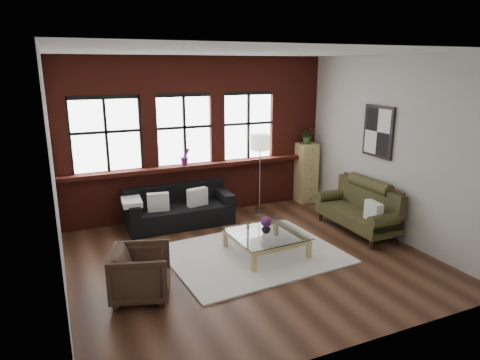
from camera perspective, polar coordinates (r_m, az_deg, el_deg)
name	(u,v)px	position (r m, az deg, el deg)	size (l,w,h in m)	color
floor	(249,258)	(7.03, 1.26, -10.35)	(5.50, 5.50, 0.00)	#3A2015
ceiling	(251,52)	(6.35, 1.43, 16.70)	(5.50, 5.50, 0.00)	white
wall_back	(198,137)	(8.79, -5.65, 5.72)	(5.50, 5.50, 0.00)	#B4B2A7
wall_front	(356,211)	(4.46, 15.17, -4.05)	(5.50, 5.50, 0.00)	#B4B2A7
wall_left	(54,181)	(5.92, -23.53, -0.09)	(5.00, 5.00, 0.00)	#B4B2A7
wall_right	(390,148)	(8.05, 19.39, 4.07)	(5.00, 5.00, 0.00)	#B4B2A7
brick_backwall	(199,137)	(8.74, -5.52, 5.66)	(5.50, 0.12, 3.20)	maroon
sill_ledge	(201,165)	(8.76, -5.24, 1.96)	(5.50, 0.30, 0.08)	maroon
window_left	(106,136)	(8.34, -17.43, 5.64)	(1.38, 0.10, 1.50)	black
window_mid	(184,131)	(8.64, -7.47, 6.50)	(1.38, 0.10, 1.50)	black
window_right	(248,127)	(9.13, 1.04, 7.08)	(1.38, 0.10, 1.50)	black
wall_poster	(378,132)	(8.21, 17.96, 6.16)	(0.05, 0.74, 0.94)	black
shag_rug	(253,254)	(7.14, 1.81, -9.82)	(2.71, 2.13, 0.03)	beige
dark_sofa	(179,207)	(8.36, -8.07, -3.59)	(2.01, 0.82, 0.73)	black
pillow_a	(158,202)	(8.11, -10.86, -2.90)	(0.40, 0.14, 0.34)	silver
pillow_b	(197,197)	(8.30, -5.70, -2.27)	(0.40, 0.14, 0.34)	silver
vintage_settee	(357,208)	(8.21, 15.30, -3.60)	(0.78, 1.75, 0.93)	#363219
pillow_settee	(373,211)	(7.74, 17.37, -4.03)	(0.14, 0.38, 0.34)	silver
armchair	(141,273)	(5.96, -13.05, -12.00)	(0.74, 0.77, 0.70)	#38271C
coffee_table	(266,243)	(7.13, 3.45, -8.44)	(1.13, 1.13, 0.38)	tan
vase	(266,228)	(7.02, 3.48, -6.44)	(0.15, 0.15, 0.16)	#B2B2B2
flowers	(266,222)	(6.98, 3.50, -5.57)	(0.18, 0.18, 0.18)	#612264
drawer_chest	(306,173)	(9.76, 8.78, 0.99)	(0.41, 0.41, 1.34)	tan
potted_plant_top	(307,135)	(9.59, 8.98, 5.89)	(0.31, 0.27, 0.35)	#2D5923
floor_lamp	(260,171)	(8.81, 2.66, 1.17)	(0.40, 0.40, 1.81)	#A5A5A8
sill_plant	(185,157)	(8.59, -7.32, 3.11)	(0.19, 0.16, 0.35)	#612264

